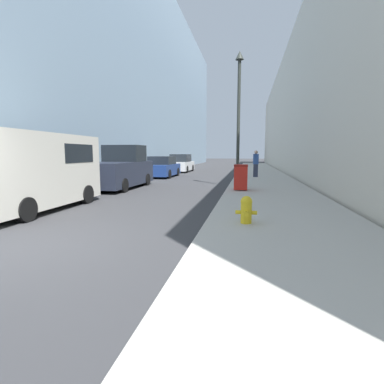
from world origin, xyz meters
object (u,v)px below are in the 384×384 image
white_van (35,168)px  pedestrian_on_sidewalk (256,164)px  parked_sedan_near (162,167)px  trash_bin (241,177)px  parked_sedan_far (181,164)px  fire_hydrant (246,209)px  pickup_truck (119,170)px  lamppost (239,110)px

white_van → pedestrian_on_sidewalk: white_van is taller
pedestrian_on_sidewalk → parked_sedan_near: bearing=176.0°
trash_bin → white_van: (-6.11, -5.16, 0.57)m
parked_sedan_near → parked_sedan_far: parked_sedan_far is taller
parked_sedan_far → pedestrian_on_sidewalk: 9.75m
fire_hydrant → trash_bin: bearing=92.7°
fire_hydrant → parked_sedan_far: 21.92m
trash_bin → pickup_truck: (-6.11, 0.92, 0.19)m
lamppost → pickup_truck: 6.75m
lamppost → parked_sedan_near: (-5.72, 5.71, -3.21)m
trash_bin → pickup_truck: size_ratio=0.23×
lamppost → parked_sedan_far: bearing=115.4°
lamppost → white_van: (-5.87, -7.55, -2.63)m
white_van → parked_sedan_far: size_ratio=1.04×
trash_bin → parked_sedan_far: 15.78m
trash_bin → pickup_truck: bearing=171.4°
lamppost → pedestrian_on_sidewalk: bearing=78.8°
parked_sedan_far → pedestrian_on_sidewalk: bearing=-45.5°
trash_bin → white_van: size_ratio=0.24×
pickup_truck → parked_sedan_near: size_ratio=1.18×
fire_hydrant → parked_sedan_far: (-6.34, 20.98, 0.29)m
parked_sedan_far → pedestrian_on_sidewalk: size_ratio=2.52×
white_van → parked_sedan_near: 13.27m
pickup_truck → parked_sedan_near: pickup_truck is taller
parked_sedan_near → parked_sedan_far: bearing=90.6°
parked_sedan_near → parked_sedan_far: (-0.07, 6.47, 0.05)m
pickup_truck → pedestrian_on_sidewalk: size_ratio=2.76×
fire_hydrant → parked_sedan_near: (-6.26, 14.51, 0.24)m
white_van → trash_bin: bearing=40.2°
lamppost → fire_hydrant: bearing=-86.5°
fire_hydrant → white_van: (-6.41, 1.25, 0.81)m
white_van → parked_sedan_near: (0.14, 13.26, -0.57)m
lamppost → parked_sedan_near: size_ratio=1.58×
lamppost → pickup_truck: lamppost is taller
white_van → parked_sedan_far: bearing=89.8°
trash_bin → pedestrian_on_sidewalk: pedestrian_on_sidewalk is taller
white_van → pedestrian_on_sidewalk: 14.53m
parked_sedan_far → lamppost: bearing=-64.6°
fire_hydrant → parked_sedan_far: size_ratio=0.14×
pedestrian_on_sidewalk → pickup_truck: bearing=-135.8°
white_van → lamppost: bearing=52.1°
trash_bin → fire_hydrant: bearing=-87.3°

